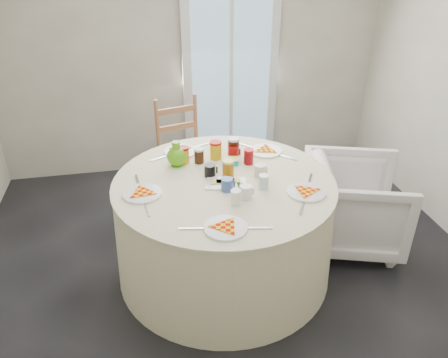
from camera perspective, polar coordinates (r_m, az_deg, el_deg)
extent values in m
plane|color=black|center=(3.42, 1.01, -13.11)|extent=(4.00, 4.00, 0.00)
cube|color=#BCB5A3|center=(4.61, -4.35, 16.63)|extent=(4.00, 0.02, 2.60)
cube|color=silver|center=(4.68, 0.84, 13.77)|extent=(1.00, 0.08, 2.10)
cylinder|color=beige|center=(3.30, 0.00, -6.44)|extent=(1.63, 1.63, 0.82)
imported|color=white|center=(3.74, 16.57, -2.89)|extent=(0.94, 0.97, 0.81)
cube|color=#09ABB3|center=(3.31, 0.93, 1.98)|extent=(0.13, 0.11, 0.05)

